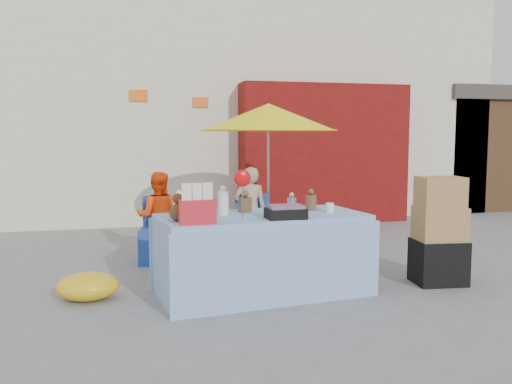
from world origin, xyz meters
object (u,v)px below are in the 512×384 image
object	(u,v)px
chair_left	(159,243)
vendor_beige	(250,211)
umbrella	(268,118)
vendor_orange	(158,216)
market_table	(262,253)
box_stack	(439,235)
chair_right	(253,239)

from	to	relation	value
chair_left	vendor_beige	bearing A→B (deg)	17.77
chair_left	umbrella	size ratio (longest dim) A/B	0.41
vendor_beige	umbrella	size ratio (longest dim) A/B	0.59
vendor_orange	umbrella	xyz separation A→B (m)	(1.55, 0.15, 1.30)
market_table	box_stack	xyz separation A→B (m)	(2.01, -0.11, 0.12)
umbrella	vendor_orange	bearing A→B (deg)	-174.47
vendor_beige	vendor_orange	bearing A→B (deg)	11.61
umbrella	box_stack	distance (m)	2.83
market_table	box_stack	distance (m)	2.02
chair_left	box_stack	xyz separation A→B (m)	(2.94, -1.78, 0.30)
umbrella	box_stack	bearing A→B (deg)	-56.01
box_stack	chair_left	bearing A→B (deg)	148.77
chair_left	chair_right	world-z (taller)	same
chair_left	vendor_orange	world-z (taller)	vendor_orange
market_table	umbrella	world-z (taller)	umbrella
market_table	chair_right	world-z (taller)	market_table
market_table	chair_right	size ratio (longest dim) A/B	2.68
vendor_orange	umbrella	size ratio (longest dim) A/B	0.56
chair_right	vendor_orange	size ratio (longest dim) A/B	0.72
market_table	vendor_beige	distance (m)	1.84
market_table	umbrella	size ratio (longest dim) A/B	1.09
chair_right	box_stack	size ratio (longest dim) A/B	0.71
market_table	vendor_orange	distance (m)	2.04
chair_right	umbrella	bearing A→B (deg)	55.40
market_table	vendor_orange	bearing A→B (deg)	110.51
chair_left	vendor_beige	size ratio (longest dim) A/B	0.69
chair_right	vendor_beige	bearing A→B (deg)	102.97
umbrella	market_table	bearing A→B (deg)	-107.42
chair_right	vendor_beige	distance (m)	0.38
market_table	box_stack	bearing A→B (deg)	-9.96
umbrella	box_stack	world-z (taller)	umbrella
chair_left	box_stack	distance (m)	3.45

